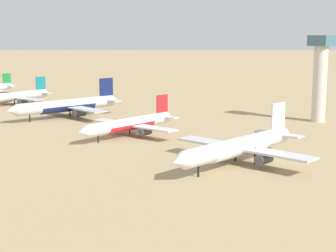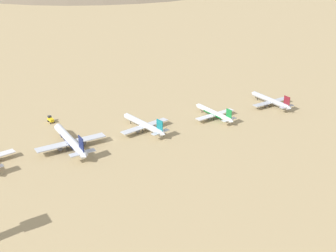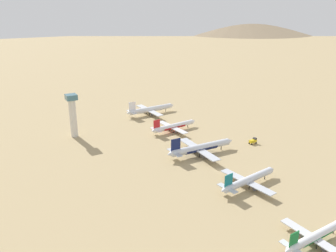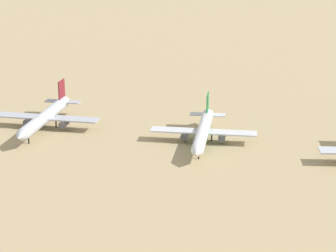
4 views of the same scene
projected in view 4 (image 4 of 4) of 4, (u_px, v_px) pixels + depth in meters
parked_jet_0 at (46, 117)px, 190.78m from camera, size 37.80×30.62×10.92m
parked_jet_1 at (203, 131)px, 179.46m from camera, size 35.72×28.99×10.30m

